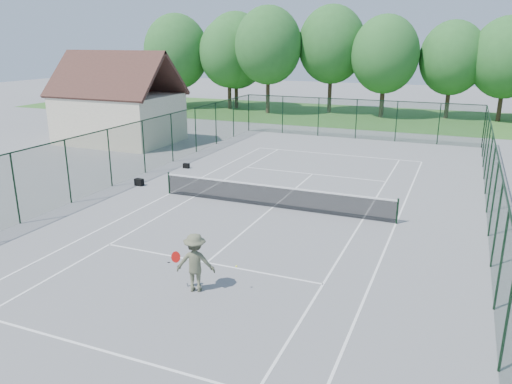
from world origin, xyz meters
TOP-DOWN VIEW (x-y plane):
  - ground at (0.00, 0.00)m, footprint 140.00×140.00m
  - grass_far at (0.00, 30.00)m, footprint 80.00×16.00m
  - court_lines at (0.00, 0.00)m, footprint 11.05×23.85m
  - tennis_net at (0.00, 0.00)m, footprint 11.08×0.08m
  - fence_enclosure at (0.00, 0.00)m, footprint 18.05×36.05m
  - utility_building at (-16.00, 10.00)m, footprint 8.60×6.27m
  - tree_line_far at (0.00, 30.00)m, footprint 39.40×6.40m
  - sports_bag_a at (-7.76, 0.65)m, footprint 0.47×0.31m
  - sports_bag_b at (-7.36, 4.83)m, footprint 0.38×0.25m
  - tennis_player at (0.62, -8.25)m, footprint 2.09×1.01m

SIDE VIEW (x-z plane):
  - ground at x=0.00m, z-range 0.00..0.00m
  - court_lines at x=0.00m, z-range 0.00..0.01m
  - grass_far at x=0.00m, z-range 0.00..0.01m
  - sports_bag_b at x=-7.36m, z-range 0.00..0.29m
  - sports_bag_a at x=-7.76m, z-range 0.00..0.36m
  - tennis_net at x=0.00m, z-range 0.03..1.13m
  - tennis_player at x=0.62m, z-range 0.00..1.83m
  - fence_enclosure at x=0.00m, z-range 0.05..3.07m
  - utility_building at x=-16.00m, z-range -0.20..6.44m
  - tree_line_far at x=0.00m, z-range 1.14..10.84m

